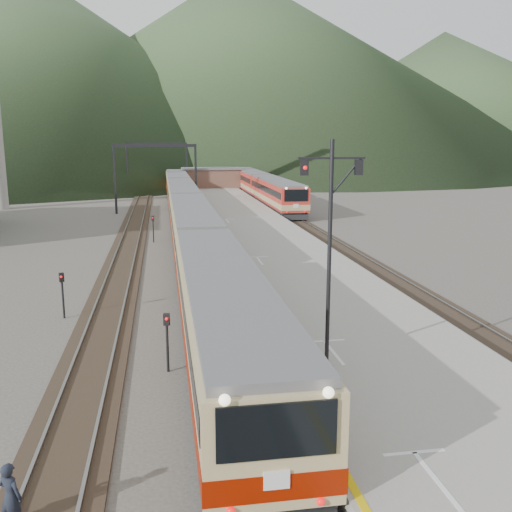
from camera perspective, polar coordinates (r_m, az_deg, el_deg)
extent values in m
plane|color=#47423D|center=(15.53, 0.09, -21.90)|extent=(400.00, 400.00, 0.00)
cube|color=black|center=(53.49, -6.91, 2.40)|extent=(2.60, 200.00, 0.12)
cube|color=slate|center=(53.46, -7.69, 2.49)|extent=(0.10, 200.00, 0.14)
cube|color=slate|center=(53.51, -6.15, 2.53)|extent=(0.10, 200.00, 0.14)
cube|color=black|center=(53.53, -12.27, 2.23)|extent=(2.60, 200.00, 0.12)
cube|color=slate|center=(53.56, -13.05, 2.31)|extent=(0.10, 200.00, 0.14)
cube|color=slate|center=(53.48, -11.51, 2.36)|extent=(0.10, 200.00, 0.14)
cube|color=black|center=(55.16, 5.12, 2.72)|extent=(2.60, 200.00, 0.12)
cube|color=slate|center=(54.97, 4.39, 2.81)|extent=(0.10, 200.00, 0.14)
cube|color=slate|center=(55.33, 5.84, 2.84)|extent=(0.10, 200.00, 0.14)
cube|color=gray|center=(51.98, -0.65, 2.71)|extent=(8.00, 100.00, 1.00)
cube|color=black|center=(68.14, -13.92, 7.46)|extent=(0.25, 0.25, 8.00)
cube|color=black|center=(68.04, -6.03, 7.73)|extent=(0.25, 0.25, 8.00)
cube|color=black|center=(67.78, -10.09, 10.82)|extent=(9.30, 0.22, 0.35)
cube|color=black|center=(93.04, -12.74, 8.55)|extent=(0.25, 0.25, 8.00)
cube|color=black|center=(92.96, -6.95, 8.75)|extent=(0.25, 0.25, 8.00)
cube|color=black|center=(92.77, -9.93, 11.01)|extent=(9.30, 0.22, 0.35)
cube|color=brown|center=(91.31, -4.46, 7.74)|extent=(9.00, 4.00, 2.80)
cube|color=slate|center=(91.21, -4.48, 8.71)|extent=(9.40, 4.40, 0.30)
cone|color=#2B4226|center=(207.39, -20.69, 16.87)|extent=(180.00, 180.00, 60.00)
cone|color=#2B4226|center=(246.58, -1.84, 18.39)|extent=(220.00, 220.00, 75.00)
cone|color=#2B4226|center=(249.93, 18.01, 14.88)|extent=(160.00, 160.00, 50.00)
cube|color=tan|center=(21.61, -3.27, -5.88)|extent=(3.03, 20.38, 3.70)
cube|color=tan|center=(41.94, -6.30, 2.67)|extent=(3.03, 20.38, 3.70)
cube|color=tan|center=(62.64, -7.34, 5.60)|extent=(3.03, 20.38, 3.70)
cube|color=tan|center=(83.43, -7.87, 7.08)|extent=(3.03, 20.38, 3.70)
cube|color=#B82E24|center=(69.36, 2.08, 6.28)|extent=(3.04, 20.44, 3.71)
cube|color=#B82E24|center=(89.91, -0.56, 7.52)|extent=(3.04, 20.44, 3.71)
cylinder|color=black|center=(19.24, 7.35, 0.16)|extent=(0.14, 0.14, 7.57)
cube|color=black|center=(18.87, 7.60, 9.68)|extent=(2.20, 0.19, 0.07)
cube|color=black|center=(18.69, 4.86, 8.80)|extent=(0.26, 0.19, 0.50)
cube|color=black|center=(19.11, 10.23, 8.72)|extent=(0.26, 0.19, 0.50)
cylinder|color=black|center=(21.74, -8.85, -8.91)|extent=(0.10, 0.10, 2.00)
cube|color=black|center=(21.39, -8.93, -6.28)|extent=(0.25, 0.21, 0.45)
cylinder|color=black|center=(48.69, -10.24, 2.51)|extent=(0.10, 0.10, 2.00)
cube|color=black|center=(48.54, -10.28, 3.73)|extent=(0.24, 0.19, 0.45)
cylinder|color=black|center=(29.20, -18.74, -4.03)|extent=(0.10, 0.10, 2.00)
cube|color=black|center=(28.95, -18.87, -2.03)|extent=(0.26, 0.23, 0.45)
imported|color=black|center=(14.74, -23.34, -21.22)|extent=(0.71, 0.64, 1.62)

